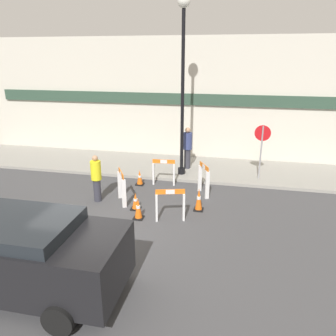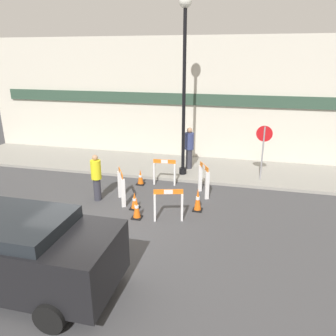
{
  "view_description": "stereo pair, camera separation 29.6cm",
  "coord_description": "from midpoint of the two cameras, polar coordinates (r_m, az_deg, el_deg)",
  "views": [
    {
      "loc": [
        3.49,
        -7.22,
        4.68
      ],
      "look_at": [
        1.27,
        3.21,
        1.0
      ],
      "focal_mm": 35.0,
      "sensor_mm": 36.0,
      "label": 1
    },
    {
      "loc": [
        3.78,
        -7.16,
        4.68
      ],
      "look_at": [
        1.27,
        3.21,
        1.0
      ],
      "focal_mm": 35.0,
      "sensor_mm": 36.0,
      "label": 2
    }
  ],
  "objects": [
    {
      "name": "stop_sign",
      "position": [
        12.87,
        15.38,
        4.18
      ],
      "size": [
        0.6,
        0.11,
        2.11
      ],
      "rotation": [
        0.0,
        0.0,
        2.99
      ],
      "color": "gray",
      "rests_on": "sidewalk_slab"
    },
    {
      "name": "barricade_2",
      "position": [
        10.94,
        -8.84,
        -3.1
      ],
      "size": [
        0.53,
        0.8,
        1.12
      ],
      "rotation": [
        0.0,
        0.0,
        5.23
      ],
      "color": "white",
      "rests_on": "ground_plane"
    },
    {
      "name": "ground_plane",
      "position": [
        9.32,
        -13.04,
        -11.67
      ],
      "size": [
        60.0,
        60.0,
        0.0
      ],
      "primitive_type": "plane",
      "color": "#424244"
    },
    {
      "name": "person_pedestrian",
      "position": [
        13.75,
        2.8,
        3.74
      ],
      "size": [
        0.47,
        0.47,
        1.76
      ],
      "rotation": [
        0.0,
        0.0,
        3.46
      ],
      "color": "#33333D",
      "rests_on": "sidewalk_slab"
    },
    {
      "name": "person_worker",
      "position": [
        11.15,
        -13.12,
        -1.53
      ],
      "size": [
        0.41,
        0.41,
        1.61
      ],
      "rotation": [
        0.0,
        0.0,
        0.21
      ],
      "color": "#33333D",
      "rests_on": "ground_plane"
    },
    {
      "name": "parked_car_1",
      "position": [
        7.54,
        -26.04,
        -12.8
      ],
      "size": [
        4.46,
        1.98,
        1.67
      ],
      "color": "black",
      "rests_on": "ground_plane"
    },
    {
      "name": "streetlamp_post",
      "position": [
        12.55,
        1.91,
        17.0
      ],
      "size": [
        0.44,
        0.44,
        6.54
      ],
      "color": "black",
      "rests_on": "sidewalk_slab"
    },
    {
      "name": "traffic_cone_3",
      "position": [
        12.48,
        -5.63,
        -1.69
      ],
      "size": [
        0.3,
        0.3,
        0.59
      ],
      "color": "black",
      "rests_on": "ground_plane"
    },
    {
      "name": "traffic_cone_1",
      "position": [
        10.42,
        4.57,
        -5.51
      ],
      "size": [
        0.3,
        0.3,
        0.75
      ],
      "color": "black",
      "rests_on": "ground_plane"
    },
    {
      "name": "barricade_3",
      "position": [
        9.68,
        -0.5,
        -6.26
      ],
      "size": [
        0.87,
        0.36,
        1.01
      ],
      "rotation": [
        0.0,
        0.0,
        6.55
      ],
      "color": "white",
      "rests_on": "ground_plane"
    },
    {
      "name": "sidewalk_slab",
      "position": [
        14.51,
        -3.15,
        0.43
      ],
      "size": [
        18.0,
        3.15,
        0.11
      ],
      "color": "gray",
      "rests_on": "ground_plane"
    },
    {
      "name": "barricade_0",
      "position": [
        11.48,
        5.49,
        -1.88
      ],
      "size": [
        0.47,
        0.74,
        1.13
      ],
      "rotation": [
        0.0,
        0.0,
        2.06
      ],
      "color": "white",
      "rests_on": "ground_plane"
    },
    {
      "name": "storefront_facade",
      "position": [
        15.47,
        -1.73,
        11.88
      ],
      "size": [
        18.0,
        0.22,
        5.5
      ],
      "color": "beige",
      "rests_on": "ground_plane"
    },
    {
      "name": "traffic_cone_0",
      "position": [
        9.94,
        -6.06,
        -7.06
      ],
      "size": [
        0.3,
        0.3,
        0.67
      ],
      "color": "black",
      "rests_on": "ground_plane"
    },
    {
      "name": "traffic_cone_2",
      "position": [
        10.55,
        -6.49,
        -5.79
      ],
      "size": [
        0.3,
        0.3,
        0.57
      ],
      "color": "black",
      "rests_on": "ground_plane"
    },
    {
      "name": "barricade_1",
      "position": [
        12.33,
        -1.43,
        -0.57
      ],
      "size": [
        0.85,
        0.2,
        1.01
      ],
      "rotation": [
        0.0,
        0.0,
        3.23
      ],
      "color": "white",
      "rests_on": "ground_plane"
    }
  ]
}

